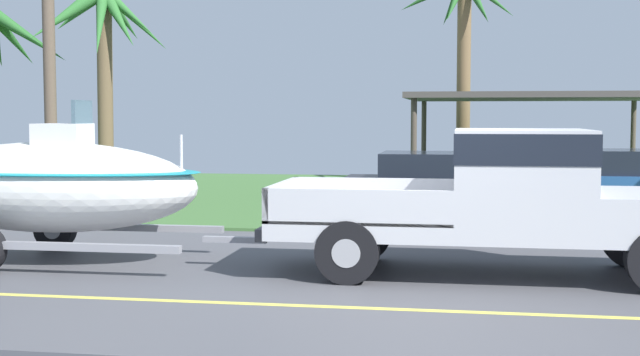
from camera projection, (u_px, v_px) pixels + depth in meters
The scene contains 9 objects.
ground at pixel (440, 209), 19.26m from camera, with size 36.00×22.00×0.11m.
pickup_truck_towing at pixel (518, 195), 11.16m from camera, with size 5.89×2.09×1.92m.
boat_on_trailer at pixel (48, 186), 12.26m from camera, with size 5.69×2.31×2.31m.
parked_sedan_near at pixel (633, 184), 17.86m from camera, with size 4.38×1.84×1.38m.
parked_sedan_far at pixel (454, 189), 16.55m from camera, with size 4.39×1.89×1.38m.
carport_awning at pixel (534, 99), 21.52m from camera, with size 6.23×5.37×2.64m.
palm_tree_near_left at pixel (100, 32), 20.13m from camera, with size 2.83×3.18×5.33m.
palm_tree_mid at pixel (462, 27), 25.16m from camera, with size 3.50×2.66×6.46m.
utility_pole at pixel (48, 6), 16.68m from camera, with size 0.24×1.80×8.15m.
Camera 1 is at (0.55, -10.95, 2.10)m, focal length 48.05 mm.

